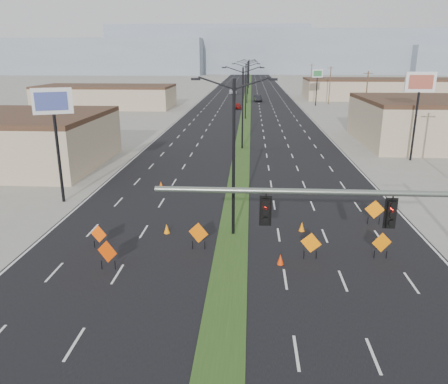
# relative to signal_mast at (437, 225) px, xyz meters

# --- Properties ---
(ground) EXTENTS (600.00, 600.00, 0.00)m
(ground) POSITION_rel_signal_mast_xyz_m (-8.56, -2.00, -4.79)
(ground) COLOR gray
(ground) RESTS_ON ground
(road_surface) EXTENTS (25.00, 400.00, 0.02)m
(road_surface) POSITION_rel_signal_mast_xyz_m (-8.56, 98.00, -4.79)
(road_surface) COLOR black
(road_surface) RESTS_ON ground
(median_strip) EXTENTS (2.00, 400.00, 0.04)m
(median_strip) POSITION_rel_signal_mast_xyz_m (-8.56, 98.00, -4.79)
(median_strip) COLOR #254217
(median_strip) RESTS_ON ground
(building_sw_far) EXTENTS (30.00, 14.00, 4.50)m
(building_sw_far) POSITION_rel_signal_mast_xyz_m (-40.56, 83.00, -2.54)
(building_sw_far) COLOR tan
(building_sw_far) RESTS_ON ground
(building_se_far) EXTENTS (44.00, 16.00, 5.00)m
(building_se_far) POSITION_rel_signal_mast_xyz_m (29.44, 108.00, -2.29)
(building_se_far) COLOR tan
(building_se_far) RESTS_ON ground
(mesa_west) EXTENTS (180.00, 50.00, 22.00)m
(mesa_west) POSITION_rel_signal_mast_xyz_m (-128.56, 278.00, 6.21)
(mesa_west) COLOR gray
(mesa_west) RESTS_ON ground
(mesa_center) EXTENTS (220.00, 50.00, 28.00)m
(mesa_center) POSITION_rel_signal_mast_xyz_m (31.44, 298.00, 9.21)
(mesa_center) COLOR gray
(mesa_center) RESTS_ON ground
(mesa_backdrop) EXTENTS (140.00, 50.00, 32.00)m
(mesa_backdrop) POSITION_rel_signal_mast_xyz_m (-38.56, 318.00, 11.21)
(mesa_backdrop) COLOR gray
(mesa_backdrop) RESTS_ON ground
(signal_mast) EXTENTS (16.30, 0.60, 8.00)m
(signal_mast) POSITION_rel_signal_mast_xyz_m (0.00, 0.00, 0.00)
(signal_mast) COLOR slate
(signal_mast) RESTS_ON ground
(streetlight_0) EXTENTS (5.15, 0.24, 10.02)m
(streetlight_0) POSITION_rel_signal_mast_xyz_m (-8.56, 10.00, 0.63)
(streetlight_0) COLOR black
(streetlight_0) RESTS_ON ground
(streetlight_1) EXTENTS (5.15, 0.24, 10.02)m
(streetlight_1) POSITION_rel_signal_mast_xyz_m (-8.56, 38.00, 0.63)
(streetlight_1) COLOR black
(streetlight_1) RESTS_ON ground
(streetlight_2) EXTENTS (5.15, 0.24, 10.02)m
(streetlight_2) POSITION_rel_signal_mast_xyz_m (-8.56, 66.00, 0.63)
(streetlight_2) COLOR black
(streetlight_2) RESTS_ON ground
(streetlight_3) EXTENTS (5.15, 0.24, 10.02)m
(streetlight_3) POSITION_rel_signal_mast_xyz_m (-8.56, 94.00, 0.63)
(streetlight_3) COLOR black
(streetlight_3) RESTS_ON ground
(streetlight_4) EXTENTS (5.15, 0.24, 10.02)m
(streetlight_4) POSITION_rel_signal_mast_xyz_m (-8.56, 122.00, 0.63)
(streetlight_4) COLOR black
(streetlight_4) RESTS_ON ground
(streetlight_5) EXTENTS (5.15, 0.24, 10.02)m
(streetlight_5) POSITION_rel_signal_mast_xyz_m (-8.56, 150.00, 0.63)
(streetlight_5) COLOR black
(streetlight_5) RESTS_ON ground
(streetlight_6) EXTENTS (5.15, 0.24, 10.02)m
(streetlight_6) POSITION_rel_signal_mast_xyz_m (-8.56, 178.00, 0.63)
(streetlight_6) COLOR black
(streetlight_6) RESTS_ON ground
(utility_pole_1) EXTENTS (1.60, 0.20, 9.00)m
(utility_pole_1) POSITION_rel_signal_mast_xyz_m (11.44, 58.00, -0.12)
(utility_pole_1) COLOR #4C3823
(utility_pole_1) RESTS_ON ground
(utility_pole_2) EXTENTS (1.60, 0.20, 9.00)m
(utility_pole_2) POSITION_rel_signal_mast_xyz_m (11.44, 93.00, -0.12)
(utility_pole_2) COLOR #4C3823
(utility_pole_2) RESTS_ON ground
(utility_pole_3) EXTENTS (1.60, 0.20, 9.00)m
(utility_pole_3) POSITION_rel_signal_mast_xyz_m (11.44, 128.00, -0.12)
(utility_pole_3) COLOR #4C3823
(utility_pole_3) RESTS_ON ground
(car_left) EXTENTS (1.59, 3.88, 1.31)m
(car_left) POSITION_rel_signal_mast_xyz_m (-10.56, 82.14, -4.13)
(car_left) COLOR maroon
(car_left) RESTS_ON ground
(car_mid) EXTENTS (2.29, 5.04, 1.60)m
(car_mid) POSITION_rel_signal_mast_xyz_m (-5.81, 99.20, -3.99)
(car_mid) COLOR black
(car_mid) RESTS_ON ground
(car_far) EXTENTS (2.73, 5.69, 1.60)m
(car_far) POSITION_rel_signal_mast_xyz_m (-13.28, 122.75, -3.99)
(car_far) COLOR silver
(car_far) RESTS_ON ground
(construction_sign_0) EXTENTS (1.22, 0.50, 1.72)m
(construction_sign_0) POSITION_rel_signal_mast_xyz_m (-15.21, 4.54, -3.77)
(construction_sign_0) COLOR #D63D04
(construction_sign_0) RESTS_ON ground
(construction_sign_1) EXTENTS (1.07, 0.35, 1.47)m
(construction_sign_1) POSITION_rel_signal_mast_xyz_m (-16.64, 7.30, -3.93)
(construction_sign_1) COLOR #FF4F05
(construction_sign_1) RESTS_ON ground
(construction_sign_2) EXTENTS (1.24, 0.48, 1.74)m
(construction_sign_2) POSITION_rel_signal_mast_xyz_m (-10.56, 7.47, -3.77)
(construction_sign_2) COLOR #EA6504
(construction_sign_2) RESTS_ON ground
(construction_sign_3) EXTENTS (1.15, 0.49, 1.62)m
(construction_sign_3) POSITION_rel_signal_mast_xyz_m (-3.94, 6.55, -3.84)
(construction_sign_3) COLOR orange
(construction_sign_3) RESTS_ON ground
(construction_sign_4) EXTENTS (1.19, 0.31, 1.61)m
(construction_sign_4) POSITION_rel_signal_mast_xyz_m (0.14, 6.86, -3.85)
(construction_sign_4) COLOR orange
(construction_sign_4) RESTS_ON ground
(construction_sign_5) EXTENTS (1.34, 0.16, 1.79)m
(construction_sign_5) POSITION_rel_signal_mast_xyz_m (1.16, 12.30, -3.73)
(construction_sign_5) COLOR orange
(construction_sign_5) RESTS_ON ground
(cone_0) EXTENTS (0.52, 0.52, 0.67)m
(cone_0) POSITION_rel_signal_mast_xyz_m (-12.96, 9.82, -4.46)
(cone_0) COLOR orange
(cone_0) RESTS_ON ground
(cone_1) EXTENTS (0.38, 0.38, 0.64)m
(cone_1) POSITION_rel_signal_mast_xyz_m (-5.71, 5.72, -4.47)
(cone_1) COLOR red
(cone_1) RESTS_ON ground
(cone_2) EXTENTS (0.47, 0.47, 0.66)m
(cone_2) POSITION_rel_signal_mast_xyz_m (-3.97, 10.75, -4.46)
(cone_2) COLOR orange
(cone_2) RESTS_ON ground
(cone_3) EXTENTS (0.44, 0.44, 0.60)m
(cone_3) POSITION_rel_signal_mast_xyz_m (-15.44, 20.26, -4.49)
(cone_3) COLOR #EE5B05
(cone_3) RESTS_ON ground
(pole_sign_west) EXTENTS (2.82, 1.52, 8.99)m
(pole_sign_west) POSITION_rel_signal_mast_xyz_m (-22.56, 15.95, 2.51)
(pole_sign_west) COLOR black
(pole_sign_west) RESTS_ON ground
(pole_sign_east_near) EXTENTS (3.17, 0.52, 9.68)m
(pole_sign_east_near) POSITION_rel_signal_mast_xyz_m (10.62, 32.71, 3.11)
(pole_sign_east_near) COLOR black
(pole_sign_east_near) RESTS_ON ground
(pole_sign_east_far) EXTENTS (2.64, 1.38, 8.34)m
(pole_sign_east_far) POSITION_rel_signal_mast_xyz_m (7.82, 89.46, 1.94)
(pole_sign_east_far) COLOR black
(pole_sign_east_far) RESTS_ON ground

